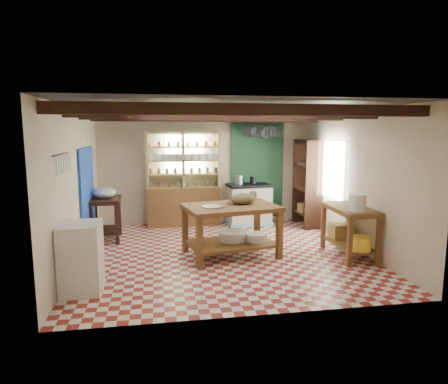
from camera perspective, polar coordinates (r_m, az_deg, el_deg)
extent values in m
cube|color=maroon|center=(7.36, -0.11, -8.81)|extent=(5.00, 5.00, 0.02)
cube|color=#424247|center=(7.03, -0.11, 11.92)|extent=(5.00, 5.00, 0.02)
cube|color=beige|center=(9.53, -2.61, 3.28)|extent=(5.00, 0.04, 2.60)
cube|color=beige|center=(4.66, 5.01, -2.62)|extent=(5.00, 0.04, 2.60)
cube|color=beige|center=(7.11, -20.41, 0.82)|extent=(0.04, 5.00, 2.60)
cube|color=beige|center=(7.88, 18.12, 1.68)|extent=(0.04, 5.00, 2.60)
cube|color=#371C13|center=(7.02, -0.11, 10.94)|extent=(5.00, 3.80, 0.15)
cube|color=#1842B4|center=(8.00, -18.95, 0.30)|extent=(0.04, 1.40, 1.60)
cube|color=#1D492E|center=(9.74, 4.74, 3.09)|extent=(1.30, 0.04, 2.30)
cube|color=silver|center=(9.44, -5.64, 5.63)|extent=(0.90, 0.02, 0.80)
cube|color=silver|center=(8.76, 15.00, 3.15)|extent=(0.02, 1.30, 1.20)
cube|color=black|center=(5.87, -22.23, 3.86)|extent=(0.06, 0.90, 0.28)
cube|color=black|center=(9.29, 5.46, 8.54)|extent=(0.86, 0.12, 0.36)
cube|color=tan|center=(9.32, -5.82, 1.88)|extent=(1.70, 0.34, 2.20)
cube|color=#371C13|center=(9.45, 11.79, 1.23)|extent=(0.40, 0.86, 2.00)
cube|color=brown|center=(7.15, 1.00, -5.49)|extent=(1.76, 1.34, 0.90)
cube|color=beige|center=(9.48, 3.55, -1.75)|extent=(1.02, 0.72, 0.96)
cube|color=#371C13|center=(8.44, -16.52, -3.75)|extent=(0.61, 0.87, 0.87)
cube|color=silver|center=(5.92, -19.71, -8.80)|extent=(0.53, 0.64, 0.96)
cube|color=brown|center=(7.45, 17.43, -5.40)|extent=(0.65, 1.25, 0.89)
ellipsoid|color=olive|center=(7.18, 2.72, -0.94)|extent=(0.54, 0.48, 0.20)
cylinder|color=#A2A3AA|center=(6.89, -1.56, -2.10)|extent=(0.44, 0.44, 0.02)
cylinder|color=silver|center=(7.25, 1.22, -6.33)|extent=(0.58, 0.58, 0.17)
cylinder|color=silver|center=(7.27, 4.61, -6.44)|extent=(0.46, 0.46, 0.14)
cylinder|color=#A2A3AA|center=(9.32, 2.11, 1.73)|extent=(0.19, 0.19, 0.21)
cylinder|color=black|center=(9.42, 4.16, 1.70)|extent=(0.15, 0.15, 0.18)
ellipsoid|color=silver|center=(8.34, -16.69, -0.09)|extent=(0.45, 0.45, 0.22)
cylinder|color=silver|center=(7.00, 18.50, -1.45)|extent=(0.29, 0.29, 0.29)
cube|color=#B09247|center=(7.73, 16.45, -5.39)|extent=(0.40, 0.32, 0.27)
cylinder|color=yellow|center=(7.08, 18.96, -6.95)|extent=(0.34, 0.34, 0.24)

